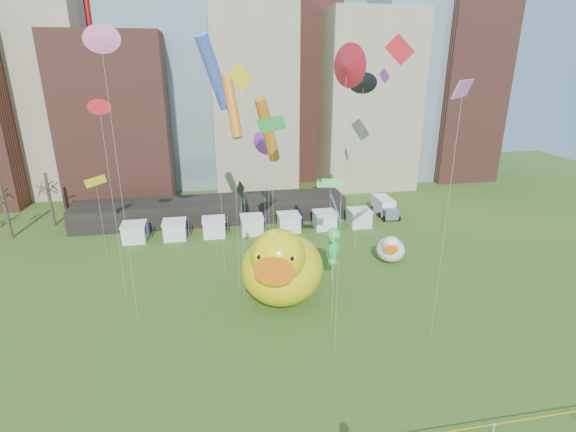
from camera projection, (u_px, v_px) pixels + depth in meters
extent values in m
cube|color=gray|center=(40.00, 66.00, 69.75)|extent=(14.00, 12.00, 42.00)
cube|color=brown|center=(118.00, 120.00, 68.94)|extent=(16.00, 14.00, 26.00)
cube|color=#8C9EB2|center=(189.00, 26.00, 73.57)|extent=(12.00, 12.00, 55.00)
cube|color=gray|center=(252.00, 90.00, 75.10)|extent=(14.00, 14.00, 34.00)
cube|color=gray|center=(365.00, 102.00, 77.36)|extent=(16.00, 14.00, 30.00)
cube|color=#8C9EB2|center=(412.00, 49.00, 79.78)|extent=(14.00, 12.00, 48.00)
cube|color=brown|center=(463.00, 83.00, 81.66)|extent=(12.00, 12.00, 36.00)
cube|color=black|center=(213.00, 210.00, 62.20)|extent=(38.00, 6.00, 3.20)
cube|color=white|center=(135.00, 233.00, 55.08)|extent=(2.80, 2.80, 2.20)
cube|color=red|center=(149.00, 228.00, 55.22)|extent=(0.08, 1.40, 1.60)
cube|color=white|center=(175.00, 230.00, 55.94)|extent=(2.80, 2.80, 2.20)
cube|color=red|center=(189.00, 226.00, 56.08)|extent=(0.08, 1.40, 1.60)
cube|color=white|center=(214.00, 228.00, 56.80)|extent=(2.80, 2.80, 2.20)
cube|color=red|center=(228.00, 223.00, 56.95)|extent=(0.08, 1.40, 1.60)
cube|color=white|center=(252.00, 225.00, 57.67)|extent=(2.80, 2.80, 2.20)
cube|color=red|center=(265.00, 221.00, 57.81)|extent=(0.08, 1.40, 1.60)
cube|color=white|center=(289.00, 223.00, 58.53)|extent=(2.80, 2.80, 2.20)
cube|color=red|center=(302.00, 219.00, 58.67)|extent=(0.08, 1.40, 1.60)
cube|color=white|center=(324.00, 221.00, 59.39)|extent=(2.80, 2.80, 2.20)
cube|color=red|center=(337.00, 216.00, 59.53)|extent=(0.08, 1.40, 1.60)
cube|color=white|center=(359.00, 218.00, 60.25)|extent=(2.80, 2.80, 2.20)
cube|color=red|center=(372.00, 214.00, 60.39)|extent=(0.08, 1.40, 1.60)
cylinder|color=#382B21|center=(5.00, 209.00, 55.06)|extent=(0.44, 0.44, 8.00)
cylinder|color=#382B21|center=(50.00, 200.00, 59.54)|extent=(0.44, 0.44, 7.50)
cylinder|color=white|center=(494.00, 429.00, 26.43)|extent=(0.06, 0.06, 0.90)
ellipsoid|color=yellow|center=(282.00, 268.00, 40.95)|extent=(10.02, 10.93, 6.39)
ellipsoid|color=yellow|center=(286.00, 254.00, 44.32)|extent=(2.50, 2.19, 2.59)
sphere|color=yellow|center=(278.00, 256.00, 37.41)|extent=(5.99, 5.99, 4.81)
cone|color=orange|center=(275.00, 268.00, 35.55)|extent=(3.15, 2.83, 2.64)
sphere|color=white|center=(260.00, 255.00, 36.09)|extent=(0.87, 0.87, 0.87)
sphere|color=white|center=(292.00, 257.00, 35.83)|extent=(0.87, 0.87, 0.87)
sphere|color=black|center=(260.00, 257.00, 35.71)|extent=(0.43, 0.43, 0.43)
sphere|color=black|center=(291.00, 259.00, 35.44)|extent=(0.43, 0.43, 0.43)
ellipsoid|color=white|center=(391.00, 250.00, 49.58)|extent=(4.47, 4.76, 2.67)
ellipsoid|color=white|center=(390.00, 245.00, 50.96)|extent=(1.09, 0.98, 1.08)
sphere|color=white|center=(391.00, 245.00, 48.12)|extent=(2.64, 2.64, 2.01)
cone|color=orange|center=(391.00, 249.00, 47.36)|extent=(1.37, 1.27, 1.10)
sphere|color=white|center=(386.00, 244.00, 47.64)|extent=(0.36, 0.36, 0.36)
sphere|color=white|center=(397.00, 245.00, 47.41)|extent=(0.36, 0.36, 0.36)
sphere|color=black|center=(386.00, 245.00, 47.48)|extent=(0.18, 0.18, 0.18)
sphere|color=black|center=(397.00, 246.00, 47.25)|extent=(0.18, 0.18, 0.18)
cylinder|color=silver|center=(332.00, 265.00, 44.57)|extent=(0.03, 0.03, 3.82)
ellipsoid|color=green|center=(333.00, 248.00, 43.93)|extent=(1.33, 1.21, 2.75)
sphere|color=green|center=(334.00, 235.00, 43.30)|extent=(1.81, 1.81, 1.40)
cone|color=green|center=(336.00, 238.00, 42.74)|extent=(0.77, 0.99, 0.49)
sphere|color=green|center=(332.00, 262.00, 44.50)|extent=(0.98, 0.98, 0.98)
cylinder|color=silver|center=(311.00, 280.00, 42.60)|extent=(0.03, 0.03, 2.76)
ellipsoid|color=#3E3FBC|center=(312.00, 267.00, 42.14)|extent=(0.91, 0.76, 2.20)
sphere|color=#3E3FBC|center=(312.00, 257.00, 41.61)|extent=(1.19, 1.19, 1.12)
cone|color=#3E3FBC|center=(313.00, 260.00, 41.16)|extent=(0.44, 0.72, 0.39)
sphere|color=#3E3FBC|center=(311.00, 279.00, 42.61)|extent=(0.79, 0.79, 0.79)
cube|color=white|center=(383.00, 205.00, 65.01)|extent=(2.19, 4.51, 2.25)
cube|color=#595960|center=(390.00, 214.00, 62.49)|extent=(2.08, 1.63, 1.44)
cylinder|color=black|center=(380.00, 215.00, 63.66)|extent=(0.23, 0.81, 0.81)
cylinder|color=black|center=(394.00, 214.00, 64.03)|extent=(0.23, 0.81, 0.81)
cylinder|color=black|center=(372.00, 209.00, 66.49)|extent=(0.23, 0.81, 0.81)
cylinder|color=black|center=(386.00, 208.00, 66.87)|extent=(0.23, 0.81, 0.81)
cylinder|color=silver|center=(392.00, 146.00, 55.39)|extent=(0.02, 0.02, 23.03)
cube|color=red|center=(400.00, 50.00, 51.54)|extent=(3.16, 1.84, 3.63)
cylinder|color=silver|center=(445.00, 227.00, 32.38)|extent=(0.02, 0.02, 19.91)
cube|color=pink|center=(463.00, 89.00, 29.05)|extent=(3.12, 3.19, 1.19)
cylinder|color=silver|center=(243.00, 247.00, 39.89)|extent=(0.02, 0.02, 11.06)
cube|color=black|center=(241.00, 189.00, 38.04)|extent=(0.83, 1.49, 1.68)
cylinder|color=silver|center=(329.00, 231.00, 44.81)|extent=(0.02, 0.02, 10.22)
cube|color=green|center=(331.00, 183.00, 43.10)|extent=(2.82, 0.97, 0.86)
cylinder|color=silver|center=(102.00, 220.00, 49.57)|extent=(0.02, 0.02, 9.14)
cube|color=yellow|center=(96.00, 181.00, 48.04)|extent=(1.89, 2.66, 0.89)
cylinder|color=silver|center=(333.00, 266.00, 36.71)|extent=(0.02, 0.02, 10.49)
cube|color=blue|center=(336.00, 208.00, 34.96)|extent=(1.22, 3.97, 1.20)
cylinder|color=silver|center=(236.00, 205.00, 40.73)|extent=(0.02, 0.02, 17.89)
cylinder|color=orange|center=(232.00, 107.00, 37.73)|extent=(1.67, 3.29, 5.38)
cylinder|color=silver|center=(378.00, 160.00, 53.87)|extent=(0.02, 0.02, 20.14)
cube|color=purple|center=(384.00, 76.00, 50.50)|extent=(0.69, 1.72, 1.83)
cylinder|color=silver|center=(114.00, 209.00, 39.18)|extent=(0.02, 0.02, 18.07)
cone|color=red|center=(99.00, 107.00, 36.16)|extent=(1.31, 0.21, 1.31)
cylinder|color=silver|center=(122.00, 198.00, 33.77)|extent=(0.02, 0.02, 23.12)
cone|color=pink|center=(100.00, 39.00, 29.90)|extent=(1.93, 0.92, 1.97)
cylinder|color=silver|center=(359.00, 174.00, 48.68)|extent=(0.02, 0.02, 19.54)
cone|color=black|center=(364.00, 83.00, 45.42)|extent=(2.23, 0.51, 2.21)
cylinder|color=silver|center=(273.00, 214.00, 40.39)|extent=(0.02, 0.02, 16.52)
cube|color=green|center=(272.00, 124.00, 37.62)|extent=(2.98, 3.09, 1.15)
cylinder|color=silver|center=(244.00, 192.00, 40.41)|extent=(0.02, 0.02, 20.37)
cube|color=yellow|center=(240.00, 77.00, 37.00)|extent=(2.04, 1.46, 2.48)
cylinder|color=silver|center=(220.00, 179.00, 44.13)|extent=(0.02, 0.02, 20.64)
cylinder|color=blue|center=(214.00, 73.00, 40.68)|extent=(3.68, 3.88, 7.06)
cylinder|color=silver|center=(269.00, 199.00, 47.15)|extent=(0.02, 0.02, 14.99)
cylinder|color=orange|center=(268.00, 130.00, 44.64)|extent=(3.39, 4.05, 7.03)
cylinder|color=silver|center=(265.00, 193.00, 54.10)|extent=(0.02, 0.02, 12.43)
cone|color=purple|center=(264.00, 143.00, 52.02)|extent=(1.91, 2.54, 2.84)
cylinder|color=silver|center=(340.00, 226.00, 30.45)|extent=(0.02, 0.02, 21.39)
cone|color=red|center=(347.00, 66.00, 26.88)|extent=(0.86, 2.73, 2.71)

